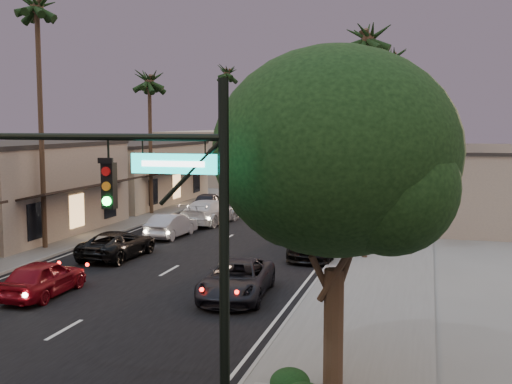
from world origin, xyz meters
The scene contains 30 objects.
ground centered at (0.00, 40.00, 0.00)m, with size 200.00×200.00×0.00m, color slate.
road centered at (0.00, 45.00, 0.00)m, with size 14.00×120.00×0.02m, color black.
sidewalk_left centered at (-9.50, 52.00, 0.06)m, with size 5.00×92.00×0.12m, color slate.
sidewalk_right centered at (9.50, 52.00, 0.06)m, with size 5.00×92.00×0.12m, color slate.
storefront_mid centered at (-13.00, 26.00, 2.75)m, with size 8.00×14.00×5.50m, color gray.
storefront_far centered at (-13.00, 42.00, 2.50)m, with size 8.00×16.00×5.00m, color tan.
storefront_dist centered at (-13.00, 65.00, 3.00)m, with size 8.00×20.00×6.00m, color gray.
building_right centered at (14.00, 40.00, 2.50)m, with size 8.00×18.00×5.00m, color gray.
traffic_signal centered at (5.69, 4.00, 5.08)m, with size 8.51×0.22×7.80m.
corner_tree centered at (9.48, 7.45, 5.98)m, with size 6.20×6.20×8.80m.
arch centered at (0.00, 70.00, 5.53)m, with size 15.20×0.40×7.27m.
streetlight_right centered at (6.92, 45.00, 5.33)m, with size 2.13×0.30×9.00m.
streetlight_left centered at (-6.92, 58.00, 5.33)m, with size 2.13×0.30×9.00m.
palm_lb centered at (-8.60, 22.00, 13.39)m, with size 3.20×3.20×15.20m.
palm_lc centered at (-8.60, 36.00, 10.47)m, with size 3.20×3.20×12.20m.
palm_ld centered at (-8.60, 55.00, 12.42)m, with size 3.20×3.20×14.20m.
palm_ra centered at (8.60, 24.00, 11.44)m, with size 3.20×3.20×13.20m.
palm_rb centered at (8.60, 44.00, 12.42)m, with size 3.20×3.20×14.20m.
palm_rc centered at (8.60, 64.00, 10.47)m, with size 3.20×3.20×12.20m.
palm_far centered at (-8.30, 78.00, 11.44)m, with size 3.20×3.20×13.20m.
oncoming_red centered at (-3.12, 13.54, 0.75)m, with size 1.76×4.38×1.49m, color maroon.
oncoming_pickup centered at (-3.70, 21.05, 0.70)m, with size 2.33×5.06×1.41m, color black.
oncoming_silver centered at (-3.38, 27.37, 0.73)m, with size 1.54×4.42×1.46m, color #A6A6AB.
oncoming_white centered at (-2.83, 32.87, 0.85)m, with size 2.38×5.85×1.70m, color silver.
oncoming_dgrey centered at (-4.85, 38.37, 0.79)m, with size 1.87×4.64×1.58m, color black.
oncoming_grey_far centered at (-4.93, 54.32, 0.76)m, with size 1.61×4.63×1.53m, color #47474C.
curbside_near centered at (4.40, 15.40, 0.73)m, with size 2.43×5.27×1.46m, color black.
curbside_black centered at (6.20, 24.01, 0.79)m, with size 2.22×5.47×1.59m, color black.
curbside_grey centered at (4.43, 29.51, 0.85)m, with size 2.00×4.98×1.70m, color #4B4C50.
curbside_far centered at (5.83, 49.08, 0.70)m, with size 1.47×4.22×1.39m, color black.
Camera 1 is at (11.65, -8.45, 6.88)m, focal length 45.00 mm.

